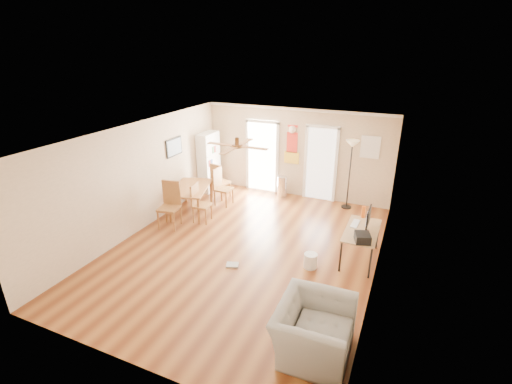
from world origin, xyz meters
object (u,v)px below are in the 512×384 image
at_px(dining_chair_far, 221,180).
at_px(torchiere_lamp, 349,175).
at_px(bookshelf, 209,162).
at_px(dining_chair_right_a, 224,187).
at_px(dining_chair_right_b, 202,203).
at_px(dining_chair_near, 169,206).
at_px(printer, 362,238).
at_px(computer_desk, 360,245).
at_px(armchair, 314,330).
at_px(wastebasket_a, 311,261).
at_px(dining_table, 192,200).
at_px(trash_can, 282,187).

distance_m(dining_chair_far, torchiere_lamp, 3.66).
relative_size(bookshelf, dining_chair_right_a, 1.72).
height_order(dining_chair_right_a, dining_chair_right_b, dining_chair_right_a).
distance_m(dining_chair_near, printer, 4.62).
bearing_deg(computer_desk, bookshelf, 155.57).
distance_m(dining_chair_right_a, dining_chair_near, 1.85).
height_order(torchiere_lamp, armchair, torchiere_lamp).
relative_size(dining_chair_right_b, wastebasket_a, 3.17).
height_order(dining_chair_near, computer_desk, dining_chair_near).
bearing_deg(dining_chair_right_b, dining_table, 49.59).
bearing_deg(torchiere_lamp, dining_chair_right_b, -144.08).
relative_size(dining_chair_right_a, printer, 3.21).
distance_m(dining_chair_near, computer_desk, 4.56).
xyz_separation_m(dining_chair_right_b, trash_can, (1.30, 2.37, -0.18)).
bearing_deg(bookshelf, armchair, -55.52).
relative_size(dining_chair_right_a, dining_chair_far, 1.00).
bearing_deg(dining_chair_far, printer, 165.35).
height_order(torchiere_lamp, wastebasket_a, torchiere_lamp).
xyz_separation_m(dining_chair_near, computer_desk, (4.54, 0.36, -0.22)).
bearing_deg(dining_chair_right_b, bookshelf, 18.90).
bearing_deg(computer_desk, trash_can, 135.72).
bearing_deg(wastebasket_a, dining_chair_near, 174.62).
height_order(trash_can, printer, printer).
xyz_separation_m(dining_chair_right_a, dining_chair_right_b, (0.00, -1.16, -0.03)).
bearing_deg(trash_can, dining_table, -132.88).
height_order(dining_chair_near, dining_chair_far, dining_chair_near).
bearing_deg(dining_table, dining_chair_near, -91.05).
distance_m(dining_chair_right_b, trash_can, 2.71).
bearing_deg(printer, computer_desk, 80.63).
distance_m(bookshelf, dining_table, 1.76).
bearing_deg(dining_chair_far, trash_can, -141.73).
bearing_deg(dining_table, wastebasket_a, -19.76).
distance_m(trash_can, printer, 4.16).
bearing_deg(printer, armchair, -115.44).
relative_size(dining_chair_near, wastebasket_a, 3.65).
relative_size(bookshelf, armchair, 1.50).
distance_m(dining_chair_far, wastebasket_a, 4.31).
bearing_deg(dining_chair_right_a, dining_chair_right_b, -176.98).
distance_m(dining_chair_right_b, dining_chair_near, 0.83).
distance_m(dining_chair_near, wastebasket_a, 3.73).
bearing_deg(dining_chair_far, wastebasket_a, 156.85).
distance_m(dining_chair_right_b, wastebasket_a, 3.28).
height_order(dining_chair_right_b, dining_chair_near, dining_chair_near).
bearing_deg(printer, dining_chair_near, 160.35).
distance_m(dining_chair_near, torchiere_lamp, 4.82).
relative_size(dining_chair_right_b, dining_chair_far, 0.94).
distance_m(dining_chair_right_b, armchair, 4.84).
bearing_deg(dining_chair_far, computer_desk, 170.18).
bearing_deg(trash_can, armchair, -65.75).
relative_size(dining_chair_near, computer_desk, 0.88).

